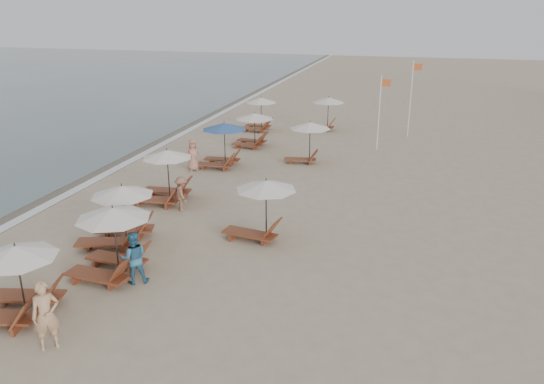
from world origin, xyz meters
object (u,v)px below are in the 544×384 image
(lounger_station_2, at_px, (117,217))
(inland_station_2, at_px, (325,110))
(lounger_station_6, at_px, (258,114))
(flag_pole_near, at_px, (380,110))
(inland_station_0, at_px, (259,205))
(beachgoer_far_b, at_px, (193,155))
(lounger_station_0, at_px, (13,283))
(beachgoer_near, at_px, (46,315))
(lounger_station_4, at_px, (221,144))
(inland_station_1, at_px, (307,136))
(beachgoer_mid_b, at_px, (181,194))
(lounger_station_1, at_px, (109,243))
(lounger_station_5, at_px, (252,128))
(lounger_station_3, at_px, (163,179))
(beachgoer_mid_a, at_px, (134,258))

(lounger_station_2, distance_m, inland_station_2, 20.65)
(lounger_station_6, height_order, flag_pole_near, flag_pole_near)
(inland_station_0, distance_m, beachgoer_far_b, 9.36)
(lounger_station_0, relative_size, inland_station_2, 1.01)
(flag_pole_near, bearing_deg, beachgoer_near, -106.09)
(lounger_station_2, bearing_deg, beachgoer_far_b, 96.37)
(beachgoer_near, bearing_deg, lounger_station_4, 51.55)
(inland_station_1, relative_size, beachgoer_mid_b, 1.72)
(beachgoer_near, distance_m, beachgoer_far_b, 15.31)
(lounger_station_2, relative_size, beachgoer_near, 1.48)
(inland_station_2, bearing_deg, lounger_station_4, -110.00)
(lounger_station_4, bearing_deg, lounger_station_1, -85.88)
(lounger_station_0, distance_m, lounger_station_4, 15.11)
(lounger_station_0, xyz_separation_m, inland_station_2, (4.08, 25.32, 0.38))
(beachgoer_mid_b, bearing_deg, lounger_station_0, 131.34)
(lounger_station_5, relative_size, beachgoer_far_b, 1.54)
(lounger_station_0, xyz_separation_m, beachgoer_far_b, (-0.81, 14.09, -0.19))
(lounger_station_3, relative_size, lounger_station_6, 1.13)
(lounger_station_5, bearing_deg, beachgoer_mid_a, -84.79)
(lounger_station_2, bearing_deg, lounger_station_3, 95.35)
(lounger_station_3, bearing_deg, flag_pole_near, 53.89)
(lounger_station_5, relative_size, inland_station_2, 0.95)
(beachgoer_mid_a, bearing_deg, inland_station_0, -153.34)
(lounger_station_1, xyz_separation_m, lounger_station_5, (-0.60, 16.83, 0.00))
(inland_station_1, distance_m, flag_pole_near, 5.21)
(inland_station_1, bearing_deg, lounger_station_0, -104.93)
(lounger_station_1, relative_size, beachgoer_near, 1.46)
(lounger_station_0, xyz_separation_m, flag_pole_near, (8.08, 20.80, 1.41))
(inland_station_0, xyz_separation_m, beachgoer_far_b, (-5.77, 7.35, -0.52))
(lounger_station_5, xyz_separation_m, beachgoer_mid_b, (0.39, -11.00, -0.39))
(lounger_station_5, distance_m, inland_station_1, 4.68)
(lounger_station_4, xyz_separation_m, inland_station_0, (4.60, -8.37, 0.12))
(lounger_station_2, xyz_separation_m, flag_pole_near, (7.88, 15.76, 1.41))
(lounger_station_5, bearing_deg, beachgoer_mid_b, -87.99)
(lounger_station_3, distance_m, beachgoer_mid_b, 1.52)
(lounger_station_6, bearing_deg, beachgoer_mid_a, -83.50)
(lounger_station_5, distance_m, beachgoer_mid_b, 11.01)
(lounger_station_4, relative_size, beachgoer_mid_a, 1.55)
(inland_station_2, bearing_deg, lounger_station_3, -105.13)
(lounger_station_1, relative_size, beachgoer_mid_b, 1.83)
(lounger_station_4, relative_size, beachgoer_mid_b, 1.77)
(lounger_station_6, xyz_separation_m, beachgoer_mid_a, (2.43, -21.34, -0.31))
(lounger_station_4, distance_m, flag_pole_near, 9.67)
(beachgoer_near, bearing_deg, lounger_station_1, 54.61)
(lounger_station_6, distance_m, beachgoer_far_b, 9.86)
(inland_station_1, relative_size, beachgoer_near, 1.37)
(lounger_station_0, height_order, lounger_station_2, lounger_station_2)
(lounger_station_4, distance_m, lounger_station_5, 4.53)
(lounger_station_0, height_order, inland_station_0, inland_station_0)
(beachgoer_far_b, bearing_deg, lounger_station_1, -114.78)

